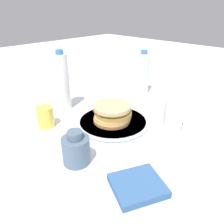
{
  "coord_description": "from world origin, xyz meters",
  "views": [
    {
      "loc": [
        0.52,
        -0.53,
        0.42
      ],
      "look_at": [
        -0.0,
        0.02,
        0.05
      ],
      "focal_mm": 35.0,
      "sensor_mm": 36.0,
      "label": 1
    }
  ],
  "objects_px": {
    "juice_glass": "(45,117)",
    "cream_jug": "(76,149)",
    "water_bottle_mid": "(143,73)",
    "plate": "(112,121)",
    "water_bottle_near": "(62,82)",
    "water_bottle_far": "(174,107)",
    "pancake_stack": "(112,112)"
  },
  "relations": [
    {
      "from": "pancake_stack",
      "to": "juice_glass",
      "type": "relative_size",
      "value": 1.93
    },
    {
      "from": "water_bottle_near",
      "to": "water_bottle_far",
      "type": "xyz_separation_m",
      "value": [
        0.46,
        0.12,
        -0.0
      ]
    },
    {
      "from": "pancake_stack",
      "to": "water_bottle_far",
      "type": "height_order",
      "value": "water_bottle_far"
    },
    {
      "from": "plate",
      "to": "juice_glass",
      "type": "height_order",
      "value": "juice_glass"
    },
    {
      "from": "pancake_stack",
      "to": "water_bottle_near",
      "type": "relative_size",
      "value": 0.59
    },
    {
      "from": "water_bottle_mid",
      "to": "water_bottle_far",
      "type": "height_order",
      "value": "water_bottle_far"
    },
    {
      "from": "plate",
      "to": "juice_glass",
      "type": "bearing_deg",
      "value": -130.19
    },
    {
      "from": "plate",
      "to": "water_bottle_far",
      "type": "xyz_separation_m",
      "value": [
        0.22,
        0.07,
        0.11
      ]
    },
    {
      "from": "plate",
      "to": "pancake_stack",
      "type": "height_order",
      "value": "pancake_stack"
    },
    {
      "from": "juice_glass",
      "to": "water_bottle_near",
      "type": "relative_size",
      "value": 0.31
    },
    {
      "from": "cream_jug",
      "to": "water_bottle_mid",
      "type": "distance_m",
      "value": 0.63
    },
    {
      "from": "pancake_stack",
      "to": "cream_jug",
      "type": "height_order",
      "value": "cream_jug"
    },
    {
      "from": "plate",
      "to": "water_bottle_far",
      "type": "bearing_deg",
      "value": 17.7
    },
    {
      "from": "juice_glass",
      "to": "cream_jug",
      "type": "distance_m",
      "value": 0.26
    },
    {
      "from": "water_bottle_near",
      "to": "water_bottle_mid",
      "type": "height_order",
      "value": "water_bottle_near"
    },
    {
      "from": "juice_glass",
      "to": "water_bottle_mid",
      "type": "height_order",
      "value": "water_bottle_mid"
    },
    {
      "from": "cream_jug",
      "to": "water_bottle_mid",
      "type": "xyz_separation_m",
      "value": [
        -0.2,
        0.59,
        0.06
      ]
    },
    {
      "from": "plate",
      "to": "water_bottle_mid",
      "type": "xyz_separation_m",
      "value": [
        -0.11,
        0.34,
        0.1
      ]
    },
    {
      "from": "plate",
      "to": "water_bottle_near",
      "type": "relative_size",
      "value": 1.1
    },
    {
      "from": "plate",
      "to": "juice_glass",
      "type": "xyz_separation_m",
      "value": [
        -0.16,
        -0.19,
        0.03
      ]
    },
    {
      "from": "water_bottle_near",
      "to": "pancake_stack",
      "type": "bearing_deg",
      "value": 11.47
    },
    {
      "from": "water_bottle_mid",
      "to": "plate",
      "type": "bearing_deg",
      "value": -71.77
    },
    {
      "from": "water_bottle_near",
      "to": "water_bottle_far",
      "type": "relative_size",
      "value": 1.04
    },
    {
      "from": "plate",
      "to": "pancake_stack",
      "type": "xyz_separation_m",
      "value": [
        0.0,
        -0.0,
        0.04
      ]
    },
    {
      "from": "juice_glass",
      "to": "water_bottle_far",
      "type": "distance_m",
      "value": 0.47
    },
    {
      "from": "pancake_stack",
      "to": "water_bottle_mid",
      "type": "xyz_separation_m",
      "value": [
        -0.11,
        0.35,
        0.06
      ]
    },
    {
      "from": "cream_jug",
      "to": "water_bottle_mid",
      "type": "height_order",
      "value": "water_bottle_mid"
    },
    {
      "from": "pancake_stack",
      "to": "water_bottle_far",
      "type": "bearing_deg",
      "value": 17.98
    },
    {
      "from": "juice_glass",
      "to": "water_bottle_mid",
      "type": "xyz_separation_m",
      "value": [
        0.05,
        0.54,
        0.06
      ]
    },
    {
      "from": "water_bottle_near",
      "to": "water_bottle_mid",
      "type": "xyz_separation_m",
      "value": [
        0.13,
        0.4,
        -0.02
      ]
    },
    {
      "from": "juice_glass",
      "to": "water_bottle_far",
      "type": "bearing_deg",
      "value": 34.53
    },
    {
      "from": "water_bottle_mid",
      "to": "pancake_stack",
      "type": "bearing_deg",
      "value": -71.68
    }
  ]
}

